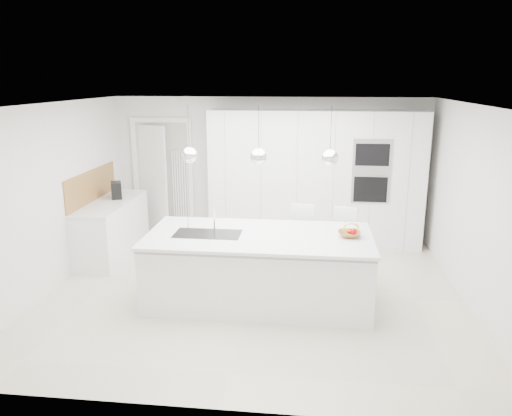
# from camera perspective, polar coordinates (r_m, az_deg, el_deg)

# --- Properties ---
(floor) EXTENTS (5.50, 5.50, 0.00)m
(floor) POSITION_cam_1_polar(r_m,az_deg,el_deg) (6.87, -0.29, -9.56)
(floor) COLOR beige
(floor) RESTS_ON ground
(wall_back) EXTENTS (5.50, 0.00, 5.50)m
(wall_back) POSITION_cam_1_polar(r_m,az_deg,el_deg) (8.89, 1.61, 4.51)
(wall_back) COLOR silver
(wall_back) RESTS_ON ground
(wall_left) EXTENTS (0.00, 5.00, 5.00)m
(wall_left) POSITION_cam_1_polar(r_m,az_deg,el_deg) (7.30, -22.27, 1.16)
(wall_left) COLOR silver
(wall_left) RESTS_ON ground
(ceiling) EXTENTS (5.50, 5.50, 0.00)m
(ceiling) POSITION_cam_1_polar(r_m,az_deg,el_deg) (6.27, -0.32, 11.77)
(ceiling) COLOR white
(ceiling) RESTS_ON wall_back
(tall_cabinets) EXTENTS (3.60, 0.60, 2.30)m
(tall_cabinets) POSITION_cam_1_polar(r_m,az_deg,el_deg) (8.58, 6.77, 3.36)
(tall_cabinets) COLOR white
(tall_cabinets) RESTS_ON floor
(oven_stack) EXTENTS (0.62, 0.04, 1.05)m
(oven_stack) POSITION_cam_1_polar(r_m,az_deg,el_deg) (8.29, 13.05, 4.10)
(oven_stack) COLOR #A5A5A8
(oven_stack) RESTS_ON tall_cabinets
(doorway_frame) EXTENTS (1.11, 0.08, 2.13)m
(doorway_frame) POSITION_cam_1_polar(r_m,az_deg,el_deg) (9.27, -10.54, 3.27)
(doorway_frame) COLOR white
(doorway_frame) RESTS_ON floor
(hallway_door) EXTENTS (0.76, 0.38, 2.00)m
(hallway_door) POSITION_cam_1_polar(r_m,az_deg,el_deg) (9.30, -12.10, 3.11)
(hallway_door) COLOR white
(hallway_door) RESTS_ON floor
(radiator) EXTENTS (0.32, 0.04, 1.40)m
(radiator) POSITION_cam_1_polar(r_m,az_deg,el_deg) (9.21, -8.60, 2.17)
(radiator) COLOR white
(radiator) RESTS_ON floor
(left_base_cabinets) EXTENTS (0.60, 1.80, 0.86)m
(left_base_cabinets) POSITION_cam_1_polar(r_m,az_deg,el_deg) (8.42, -16.10, -2.40)
(left_base_cabinets) COLOR white
(left_base_cabinets) RESTS_ON floor
(left_worktop) EXTENTS (0.62, 1.82, 0.04)m
(left_worktop) POSITION_cam_1_polar(r_m,az_deg,el_deg) (8.30, -16.32, 0.58)
(left_worktop) COLOR white
(left_worktop) RESTS_ON left_base_cabinets
(oak_backsplash) EXTENTS (0.02, 1.80, 0.50)m
(oak_backsplash) POSITION_cam_1_polar(r_m,az_deg,el_deg) (8.36, -18.27, 2.42)
(oak_backsplash) COLOR #A16B2E
(oak_backsplash) RESTS_ON wall_left
(island_base) EXTENTS (2.80, 1.20, 0.86)m
(island_base) POSITION_cam_1_polar(r_m,az_deg,el_deg) (6.41, 0.29, -7.18)
(island_base) COLOR white
(island_base) RESTS_ON floor
(island_worktop) EXTENTS (2.84, 1.40, 0.04)m
(island_worktop) POSITION_cam_1_polar(r_m,az_deg,el_deg) (6.31, 0.34, -3.22)
(island_worktop) COLOR white
(island_worktop) RESTS_ON island_base
(island_sink) EXTENTS (0.84, 0.44, 0.18)m
(island_sink) POSITION_cam_1_polar(r_m,az_deg,el_deg) (6.38, -5.54, -3.65)
(island_sink) COLOR #3F3F42
(island_sink) RESTS_ON island_worktop
(island_tap) EXTENTS (0.02, 0.02, 0.30)m
(island_tap) POSITION_cam_1_polar(r_m,az_deg,el_deg) (6.49, -4.79, -1.19)
(island_tap) COLOR white
(island_tap) RESTS_ON island_worktop
(pendant_left) EXTENTS (0.20, 0.20, 0.20)m
(pendant_left) POSITION_cam_1_polar(r_m,az_deg,el_deg) (6.17, -7.61, 6.00)
(pendant_left) COLOR white
(pendant_left) RESTS_ON ceiling
(pendant_mid) EXTENTS (0.20, 0.20, 0.20)m
(pendant_mid) POSITION_cam_1_polar(r_m,az_deg,el_deg) (6.02, 0.30, 5.91)
(pendant_mid) COLOR white
(pendant_mid) RESTS_ON ceiling
(pendant_right) EXTENTS (0.20, 0.20, 0.20)m
(pendant_right) POSITION_cam_1_polar(r_m,az_deg,el_deg) (5.99, 8.45, 5.71)
(pendant_right) COLOR white
(pendant_right) RESTS_ON ceiling
(fruit_bowl) EXTENTS (0.30, 0.30, 0.07)m
(fruit_bowl) POSITION_cam_1_polar(r_m,az_deg,el_deg) (6.31, 10.62, -2.95)
(fruit_bowl) COLOR #A16B2E
(fruit_bowl) RESTS_ON island_worktop
(espresso_machine) EXTENTS (0.25, 0.30, 0.27)m
(espresso_machine) POSITION_cam_1_polar(r_m,az_deg,el_deg) (8.47, -15.66, 1.98)
(espresso_machine) COLOR black
(espresso_machine) RESTS_ON left_worktop
(bar_stool_left) EXTENTS (0.43, 0.55, 1.08)m
(bar_stool_left) POSITION_cam_1_polar(r_m,az_deg,el_deg) (7.09, 5.24, -4.14)
(bar_stool_left) COLOR white
(bar_stool_left) RESTS_ON floor
(bar_stool_right) EXTENTS (0.49, 0.57, 1.06)m
(bar_stool_right) POSITION_cam_1_polar(r_m,az_deg,el_deg) (7.09, 10.11, -4.39)
(bar_stool_right) COLOR white
(bar_stool_right) RESTS_ON floor
(apple_a) EXTENTS (0.09, 0.09, 0.09)m
(apple_a) POSITION_cam_1_polar(r_m,az_deg,el_deg) (6.29, 11.09, -2.66)
(apple_a) COLOR #BA090A
(apple_a) RESTS_ON fruit_bowl
(apple_b) EXTENTS (0.07, 0.07, 0.07)m
(apple_b) POSITION_cam_1_polar(r_m,az_deg,el_deg) (6.32, 10.68, -2.62)
(apple_b) COLOR #BA090A
(apple_b) RESTS_ON fruit_bowl
(apple_c) EXTENTS (0.07, 0.07, 0.07)m
(apple_c) POSITION_cam_1_polar(r_m,az_deg,el_deg) (6.29, 11.05, -2.75)
(apple_c) COLOR #BA090A
(apple_c) RESTS_ON fruit_bowl
(banana_bunch) EXTENTS (0.24, 0.17, 0.22)m
(banana_bunch) POSITION_cam_1_polar(r_m,az_deg,el_deg) (6.31, 10.81, -2.18)
(banana_bunch) COLOR yellow
(banana_bunch) RESTS_ON fruit_bowl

